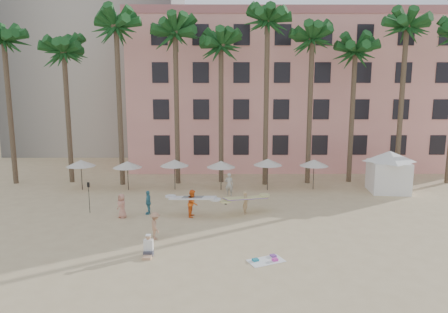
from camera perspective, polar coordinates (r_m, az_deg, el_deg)
name	(u,v)px	position (r m, az deg, el deg)	size (l,w,h in m)	color
ground	(238,245)	(22.76, 2.05, -12.53)	(120.00, 120.00, 0.00)	#D1B789
pink_hotel	(290,94)	(47.74, 9.38, 8.74)	(35.00, 14.00, 16.00)	#FCA599
palm_row	(238,38)	(36.37, 2.04, 16.50)	(44.40, 5.40, 16.30)	brown
umbrella_row	(198,163)	(34.21, -3.78, -0.96)	(22.50, 2.70, 2.73)	#332B23
cabana	(389,168)	(36.27, 22.48, -1.49)	(4.95, 4.95, 3.50)	white
beach_towel	(267,260)	(20.97, 6.11, -14.48)	(2.05, 1.64, 0.14)	white
carrier_yellow	(246,201)	(27.88, 3.11, -6.33)	(3.18, 2.27, 1.61)	tan
carrier_white	(193,202)	(27.34, -4.50, -6.53)	(3.28, 1.53, 1.86)	orange
beachgoers	(163,206)	(27.35, -8.69, -6.94)	(8.19, 10.51, 1.88)	tan
paddle	(89,194)	(29.36, -18.74, -5.05)	(0.18, 0.04, 2.23)	black
seated_man	(148,249)	(21.65, -10.77, -12.79)	(0.49, 0.85, 1.11)	#3F3F4C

